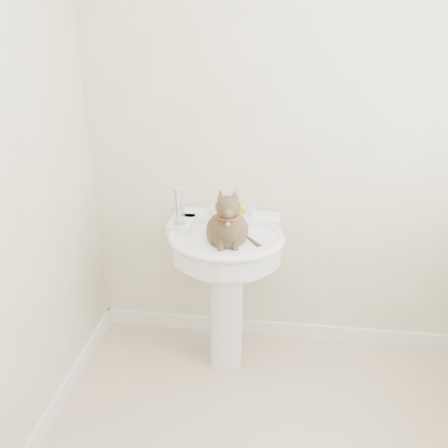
% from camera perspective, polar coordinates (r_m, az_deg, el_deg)
% --- Properties ---
extents(wall_back, '(2.20, 0.00, 2.50)m').
position_cam_1_polar(wall_back, '(2.58, 8.24, 10.54)').
color(wall_back, beige).
rests_on(wall_back, ground).
extents(baseboard_back, '(2.20, 0.02, 0.09)m').
position_cam_1_polar(baseboard_back, '(3.08, 6.90, -11.85)').
color(baseboard_back, white).
rests_on(baseboard_back, floor).
extents(pedestal_sink, '(0.59, 0.58, 0.82)m').
position_cam_1_polar(pedestal_sink, '(2.54, 0.24, -4.17)').
color(pedestal_sink, white).
rests_on(pedestal_sink, floor).
extents(faucet, '(0.28, 0.12, 0.14)m').
position_cam_1_polar(faucet, '(2.57, 0.72, 1.61)').
color(faucet, silver).
rests_on(faucet, pedestal_sink).
extents(soap_bar, '(0.10, 0.07, 0.03)m').
position_cam_1_polar(soap_bar, '(2.66, 1.55, 1.76)').
color(soap_bar, orange).
rests_on(soap_bar, pedestal_sink).
extents(toothbrush_cup, '(0.07, 0.07, 0.18)m').
position_cam_1_polar(toothbrush_cup, '(2.50, -5.18, 1.00)').
color(toothbrush_cup, silver).
rests_on(toothbrush_cup, pedestal_sink).
extents(cat, '(0.22, 0.28, 0.41)m').
position_cam_1_polar(cat, '(2.37, 0.39, -0.35)').
color(cat, brown).
rests_on(cat, pedestal_sink).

